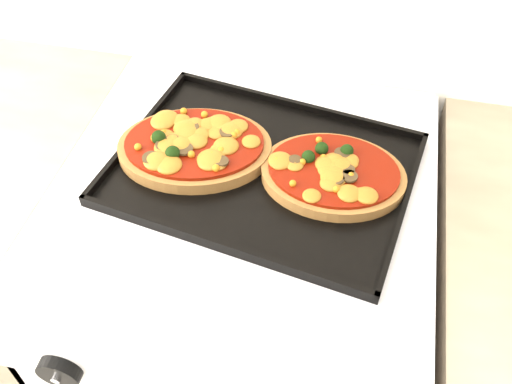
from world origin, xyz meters
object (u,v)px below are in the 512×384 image
(baking_tray, at_px, (263,168))
(pizza_left, at_px, (195,146))
(pizza_right, at_px, (333,172))
(stove, at_px, (246,326))

(baking_tray, distance_m, pizza_left, 0.12)
(pizza_left, height_order, pizza_right, pizza_left)
(pizza_right, bearing_deg, pizza_left, 177.77)
(pizza_left, relative_size, pizza_right, 1.10)
(stove, height_order, pizza_right, pizza_right)
(stove, height_order, pizza_left, pizza_left)
(baking_tray, xyz_separation_m, pizza_left, (-0.11, 0.01, 0.02))
(baking_tray, bearing_deg, pizza_right, 9.95)
(baking_tray, bearing_deg, stove, -127.10)
(pizza_right, bearing_deg, stove, -169.13)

